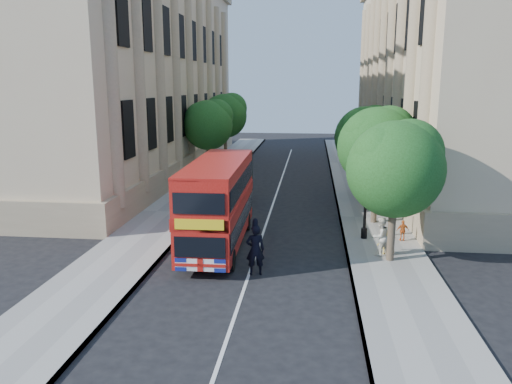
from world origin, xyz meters
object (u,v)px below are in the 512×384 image
(woman_pedestrian, at_px, (380,236))
(police_constable, at_px, (255,250))
(box_van, at_px, (228,180))
(double_decker_bus, at_px, (218,201))
(lamp_post, at_px, (366,190))

(woman_pedestrian, bearing_deg, police_constable, -10.38)
(box_van, bearing_deg, woman_pedestrian, -44.07)
(double_decker_bus, height_order, woman_pedestrian, double_decker_bus)
(lamp_post, bearing_deg, woman_pedestrian, -79.79)
(double_decker_bus, distance_m, box_van, 8.79)
(lamp_post, height_order, double_decker_bus, lamp_post)
(box_van, relative_size, police_constable, 2.70)
(police_constable, bearing_deg, box_van, -87.13)
(police_constable, bearing_deg, woman_pedestrian, -165.49)
(lamp_post, distance_m, police_constable, 7.05)
(police_constable, height_order, woman_pedestrian, police_constable)
(box_van, height_order, police_constable, box_van)
(police_constable, bearing_deg, double_decker_bus, -69.38)
(woman_pedestrian, bearing_deg, box_van, -85.22)
(lamp_post, relative_size, police_constable, 2.50)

